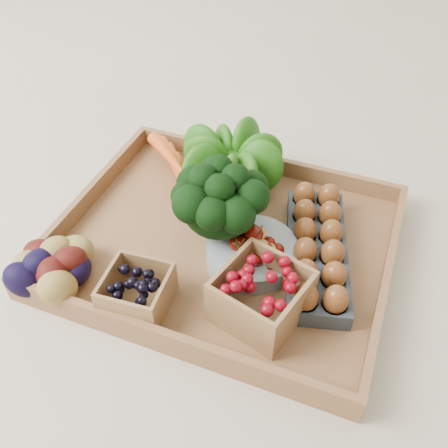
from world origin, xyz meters
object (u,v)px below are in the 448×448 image
(cherry_bowl, at_px, (252,254))
(egg_carton, at_px, (316,253))
(tray, at_px, (224,246))
(broccoli, at_px, (220,220))

(cherry_bowl, height_order, egg_carton, cherry_bowl)
(tray, xyz_separation_m, cherry_bowl, (0.06, -0.02, 0.03))
(cherry_bowl, bearing_deg, broccoli, 165.87)
(cherry_bowl, bearing_deg, tray, 157.01)
(tray, distance_m, cherry_bowl, 0.07)
(broccoli, bearing_deg, cherry_bowl, -14.13)
(broccoli, distance_m, egg_carton, 0.17)
(cherry_bowl, distance_m, egg_carton, 0.11)
(broccoli, xyz_separation_m, cherry_bowl, (0.06, -0.02, -0.04))
(tray, xyz_separation_m, egg_carton, (0.16, 0.02, 0.02))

